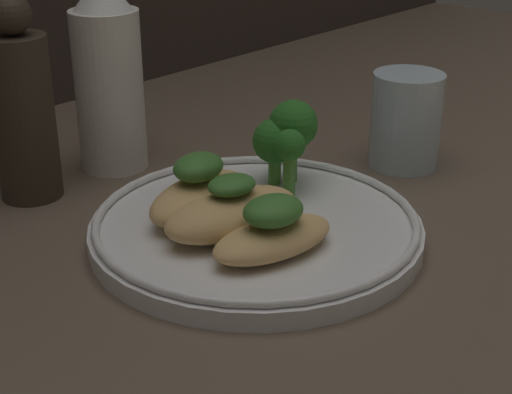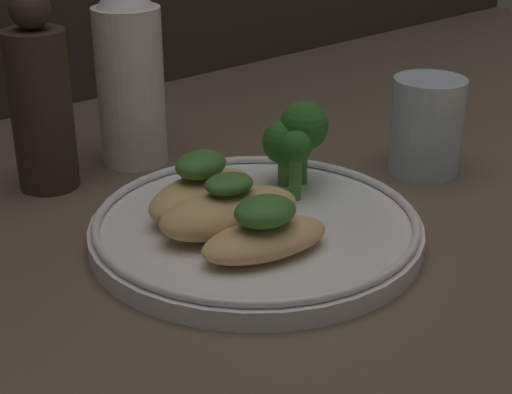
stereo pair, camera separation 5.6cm
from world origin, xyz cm
name	(u,v)px [view 1 (the left image)]	position (x,y,z in cm)	size (l,w,h in cm)	color
ground_plane	(256,245)	(0.00, 0.00, -0.50)	(180.00, 180.00, 1.00)	brown
plate	(256,227)	(0.00, 0.00, 0.99)	(24.22, 24.22, 2.00)	white
grilled_meat_front	(273,232)	(-2.77, -4.03, 3.00)	(9.89, 6.27, 4.15)	tan
grilled_meat_middle	(233,212)	(-2.48, -0.13, 3.10)	(11.34, 7.38, 4.41)	tan
grilled_meat_back	(199,193)	(-1.98, 3.79, 3.25)	(10.15, 5.99, 4.84)	tan
broccoli_bunch	(286,135)	(6.69, 2.91, 5.57)	(5.79, 5.60, 6.82)	#4C8E38
sauce_bottle	(109,78)	(2.05, 18.90, 8.11)	(5.88, 5.88, 16.95)	white
pepper_grinder	(22,109)	(-6.53, 18.90, 7.39)	(4.99, 4.99, 16.47)	#382D23
drinking_glass	(410,121)	(19.67, -0.46, 4.20)	(6.22, 6.22, 8.40)	silver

